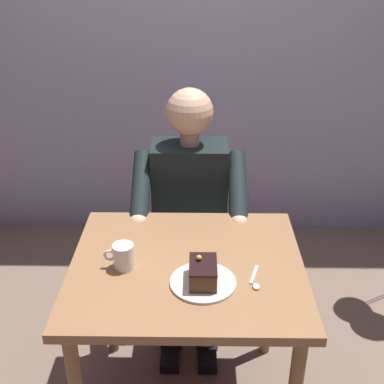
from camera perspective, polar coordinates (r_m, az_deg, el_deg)
name	(u,v)px	position (r m, az deg, el deg)	size (l,w,h in m)	color
cafe_rear_panel	(192,2)	(3.09, 0.04, 21.08)	(6.40, 0.12, 3.00)	#9A9CB8
dining_table	(187,286)	(1.92, -0.58, -10.82)	(0.87, 0.76, 0.76)	#946842
chair	(190,222)	(2.61, -0.21, -3.52)	(0.42, 0.42, 0.90)	#A15956
seated_person	(190,213)	(2.38, -0.28, -2.44)	(0.53, 0.58, 1.25)	black
dessert_plate	(203,282)	(1.76, 1.27, -10.40)	(0.23, 0.23, 0.01)	silver
cake_slice	(203,272)	(1.74, 1.28, -9.27)	(0.10, 0.14, 0.10)	brown
coffee_cup	(123,256)	(1.83, -7.97, -7.34)	(0.11, 0.08, 0.10)	white
dessert_spoon	(255,281)	(1.78, 7.32, -10.16)	(0.04, 0.14, 0.01)	silver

